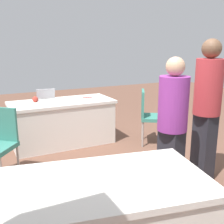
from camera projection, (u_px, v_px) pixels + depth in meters
ground_plane at (122, 175)px, 3.82m from camera, size 14.40×14.40×0.00m
table_foreground at (63, 122)px, 4.91m from camera, size 1.78×0.80×0.78m
chair_near_front at (150, 113)px, 4.88m from camera, size 0.61×0.61×0.96m
person_presenter at (172, 121)px, 3.18m from camera, size 0.38×0.38×1.61m
person_attendee_standing at (207, 103)px, 3.50m from camera, size 0.35×0.35×1.81m
laptop_silver at (47, 99)px, 4.78m from camera, size 0.35×0.33×0.21m
yarn_ball at (35, 99)px, 4.72m from camera, size 0.10×0.10×0.10m
scissors_red at (88, 98)px, 5.10m from camera, size 0.15×0.15×0.01m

